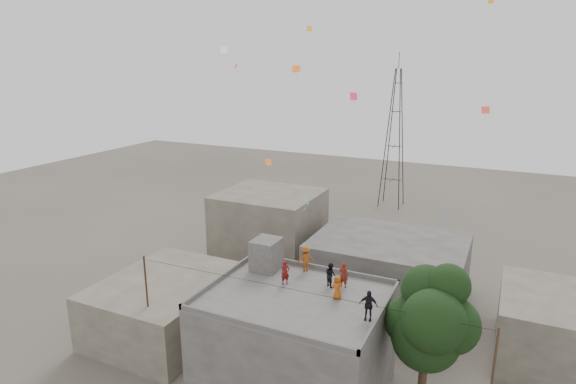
# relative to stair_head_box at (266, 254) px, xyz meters

# --- Properties ---
(main_building) EXTENTS (10.00, 8.00, 6.10)m
(main_building) POSITION_rel_stair_head_box_xyz_m (3.20, -2.60, -4.05)
(main_building) COLOR #494744
(main_building) RESTS_ON ground
(parapet) EXTENTS (10.00, 8.00, 0.30)m
(parapet) POSITION_rel_stair_head_box_xyz_m (3.20, -2.60, -0.85)
(parapet) COLOR #494744
(parapet) RESTS_ON main_building
(stair_head_box) EXTENTS (1.60, 1.80, 2.00)m
(stair_head_box) POSITION_rel_stair_head_box_xyz_m (0.00, 0.00, 0.00)
(stair_head_box) COLOR #494744
(stair_head_box) RESTS_ON main_building
(neighbor_west) EXTENTS (8.00, 10.00, 4.00)m
(neighbor_west) POSITION_rel_stair_head_box_xyz_m (-7.80, -0.60, -5.10)
(neighbor_west) COLOR #5A5247
(neighbor_west) RESTS_ON ground
(neighbor_north) EXTENTS (12.00, 9.00, 5.00)m
(neighbor_north) POSITION_rel_stair_head_box_xyz_m (5.20, 11.40, -4.60)
(neighbor_north) COLOR #494744
(neighbor_north) RESTS_ON ground
(neighbor_northwest) EXTENTS (9.00, 8.00, 7.00)m
(neighbor_northwest) POSITION_rel_stair_head_box_xyz_m (-6.80, 13.40, -3.60)
(neighbor_northwest) COLOR #5A5247
(neighbor_northwest) RESTS_ON ground
(neighbor_east) EXTENTS (7.00, 8.00, 4.40)m
(neighbor_east) POSITION_rel_stair_head_box_xyz_m (17.20, 7.40, -4.90)
(neighbor_east) COLOR #5A5247
(neighbor_east) RESTS_ON ground
(tree) EXTENTS (4.90, 4.60, 9.10)m
(tree) POSITION_rel_stair_head_box_xyz_m (10.57, -2.00, -1.00)
(tree) COLOR black
(tree) RESTS_ON ground
(utility_line) EXTENTS (20.12, 0.62, 7.40)m
(utility_line) POSITION_rel_stair_head_box_xyz_m (3.70, -3.85, -3.27)
(utility_line) COLOR black
(utility_line) RESTS_ON ground
(transmission_tower) EXTENTS (2.97, 2.97, 20.01)m
(transmission_tower) POSITION_rel_stair_head_box_xyz_m (-0.80, 37.40, 1.97)
(transmission_tower) COLOR black
(transmission_tower) RESTS_ON ground
(person_red_adult) EXTENTS (0.59, 0.41, 1.54)m
(person_red_adult) POSITION_rel_stair_head_box_xyz_m (5.26, -0.32, -0.23)
(person_red_adult) COLOR maroon
(person_red_adult) RESTS_ON main_building
(person_orange_child) EXTENTS (0.75, 0.57, 1.37)m
(person_orange_child) POSITION_rel_stair_head_box_xyz_m (5.41, -1.82, -0.31)
(person_orange_child) COLOR #B85315
(person_orange_child) RESTS_ON main_building
(person_dark_child) EXTENTS (0.89, 0.85, 1.45)m
(person_dark_child) POSITION_rel_stair_head_box_xyz_m (4.52, -0.51, -0.28)
(person_dark_child) COLOR black
(person_dark_child) RESTS_ON main_building
(person_dark_adult) EXTENTS (1.00, 0.53, 1.62)m
(person_dark_adult) POSITION_rel_stair_head_box_xyz_m (7.60, -3.28, -0.19)
(person_dark_adult) COLOR black
(person_dark_adult) RESTS_ON main_building
(person_orange_adult) EXTENTS (1.18, 1.17, 1.63)m
(person_orange_adult) POSITION_rel_stair_head_box_xyz_m (2.35, 0.80, -0.18)
(person_orange_adult) COLOR #9A4711
(person_orange_adult) RESTS_ON main_building
(person_red_child) EXTENTS (0.62, 0.63, 1.46)m
(person_red_child) POSITION_rel_stair_head_box_xyz_m (2.02, -1.43, -0.27)
(person_red_child) COLOR maroon
(person_red_child) RESTS_ON main_building
(kites) EXTENTS (17.75, 15.46, 12.29)m
(kites) POSITION_rel_stair_head_box_xyz_m (3.56, 4.28, 9.54)
(kites) COLOR orange
(kites) RESTS_ON ground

